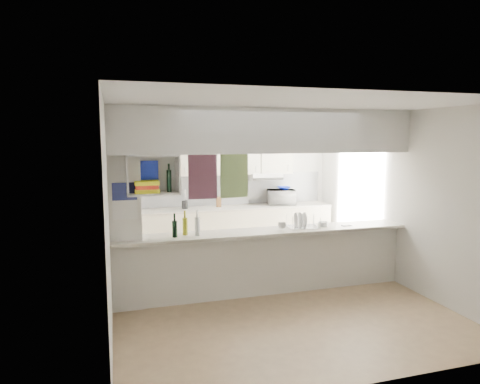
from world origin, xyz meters
name	(u,v)px	position (x,y,z in m)	size (l,w,h in m)	color
floor	(265,293)	(0.00, 0.00, 0.00)	(4.80, 4.80, 0.00)	#937355
ceiling	(267,109)	(0.00, 0.00, 2.60)	(4.80, 4.80, 0.00)	white
wall_back	(223,185)	(0.00, 2.40, 1.30)	(4.20, 4.20, 0.00)	silver
wall_left	(108,211)	(-2.10, 0.00, 1.30)	(4.80, 4.80, 0.00)	silver
wall_right	(395,198)	(2.10, 0.00, 1.30)	(4.80, 4.80, 0.00)	silver
servery_partition	(254,178)	(-0.17, 0.00, 1.66)	(4.20, 0.50, 2.60)	silver
cubby_shelf	(151,178)	(-1.57, -0.06, 1.71)	(0.65, 0.35, 0.50)	white
kitchen_run	(235,211)	(0.16, 2.14, 0.83)	(3.60, 0.63, 2.24)	beige
microwave	(282,197)	(1.10, 2.12, 1.06)	(0.52, 0.35, 0.29)	white
bowl	(284,188)	(1.14, 2.13, 1.24)	(0.24, 0.24, 0.06)	#0D1C90
dish_rack	(303,221)	(0.58, 0.03, 1.01)	(0.47, 0.38, 0.23)	silver
cup	(282,226)	(0.23, -0.04, 0.98)	(0.11, 0.11, 0.09)	white
wine_bottles	(186,227)	(-1.13, -0.02, 1.05)	(0.37, 0.15, 0.35)	black
plastic_tubs	(325,224)	(0.93, 0.02, 0.95)	(0.49, 0.17, 0.07)	silver
utensil_jar	(185,205)	(-0.79, 2.15, 1.00)	(0.11, 0.11, 0.15)	black
knife_block	(219,202)	(-0.15, 2.18, 1.02)	(0.10, 0.08, 0.19)	brown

